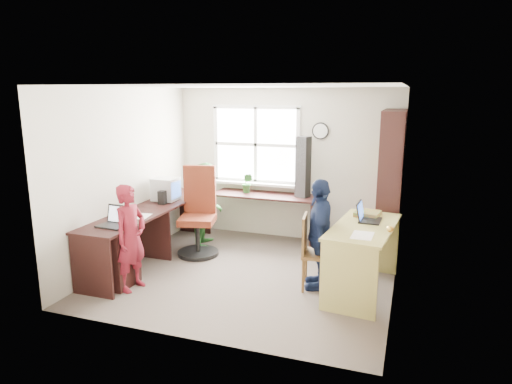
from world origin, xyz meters
TOP-DOWN VIEW (x-y plane):
  - room at (0.01, 0.10)m, footprint 3.64×3.44m
  - l_desk at (-1.31, -0.28)m, footprint 2.38×2.95m
  - right_desk at (1.44, -0.04)m, footprint 0.80×1.48m
  - bookshelf at (1.65, 1.19)m, footprint 0.30×1.02m
  - swivel_chair at (-0.98, 0.52)m, footprint 0.72×0.72m
  - wooden_chair at (0.86, -0.14)m, footprint 0.44×0.44m
  - crt_monitor at (-1.51, 0.53)m, footprint 0.35×0.31m
  - laptop_left at (-1.44, -0.80)m, footprint 0.36×0.31m
  - laptop_right at (1.43, 0.17)m, footprint 0.29×0.35m
  - speaker_a at (-1.46, 0.33)m, footprint 0.10×0.10m
  - speaker_b at (-1.51, 0.84)m, footprint 0.09×0.09m
  - cd_tower at (0.35, 1.44)m, footprint 0.23×0.22m
  - game_box at (1.43, 0.40)m, footprint 0.33×0.33m
  - paper_a at (-1.37, -0.35)m, footprint 0.24×0.31m
  - paper_b at (1.46, -0.44)m, footprint 0.23×0.32m
  - potted_plant at (-0.56, 1.43)m, footprint 0.19×0.16m
  - person_red at (-1.19, -0.87)m, footprint 0.36×0.50m
  - person_green at (-1.03, 0.94)m, footprint 0.62×0.72m
  - person_navy at (0.92, -0.09)m, footprint 0.47×0.84m

SIDE VIEW (x-z plane):
  - l_desk at x=-1.31m, z-range 0.08..0.83m
  - wooden_chair at x=0.86m, z-range 0.04..0.95m
  - swivel_chair at x=-0.98m, z-range -0.09..1.19m
  - right_desk at x=1.44m, z-range 0.18..1.00m
  - person_red at x=-1.19m, z-range 0.00..1.29m
  - person_green at x=-1.03m, z-range 0.00..1.29m
  - person_navy at x=0.92m, z-range 0.00..1.35m
  - paper_a at x=-1.37m, z-range 0.75..0.75m
  - laptop_left at x=-1.44m, z-range 0.69..0.92m
  - paper_b at x=1.46m, z-range 0.82..0.82m
  - speaker_b at x=-1.51m, z-range 0.75..0.92m
  - game_box at x=1.43m, z-range 0.82..0.87m
  - speaker_a at x=-1.46m, z-range 0.75..0.94m
  - laptop_right at x=1.43m, z-range 0.76..0.98m
  - potted_plant at x=-0.56m, z-range 0.75..1.07m
  - crt_monitor at x=-1.51m, z-range 0.75..1.09m
  - bookshelf at x=1.65m, z-range -0.05..2.05m
  - cd_tower at x=0.35m, z-range 0.75..1.68m
  - room at x=0.01m, z-range 0.00..2.44m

